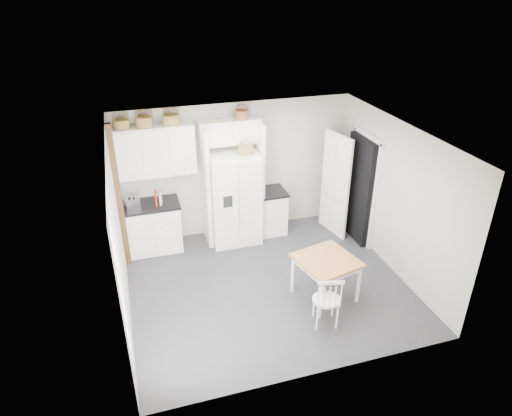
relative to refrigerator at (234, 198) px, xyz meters
name	(u,v)px	position (x,y,z in m)	size (l,w,h in m)	color
floor	(268,285)	(0.15, -1.60, -0.89)	(4.50, 4.50, 0.00)	#323235
ceiling	(270,137)	(0.15, -1.60, 1.71)	(4.50, 4.50, 0.00)	white
wall_back	(236,169)	(0.15, 0.40, 0.41)	(4.50, 4.50, 0.00)	#B2B0A7
wall_left	(119,239)	(-2.10, -1.60, 0.41)	(4.00, 4.00, 0.00)	#B2B0A7
wall_right	(396,198)	(2.40, -1.60, 0.41)	(4.00, 4.00, 0.00)	#B2B0A7
refrigerator	(234,198)	(0.00, 0.00, 0.00)	(0.92, 0.74, 1.79)	white
base_cab_left	(153,227)	(-1.54, 0.10, -0.44)	(0.99, 0.62, 0.91)	white
base_cab_right	(272,212)	(0.79, 0.10, -0.47)	(0.48, 0.58, 0.85)	white
dining_table	(325,278)	(0.93, -2.16, -0.53)	(0.86, 0.86, 0.72)	#AC5E33
windsor_chair	(326,300)	(0.68, -2.73, -0.47)	(0.42, 0.38, 0.85)	white
counter_left	(150,205)	(-1.54, 0.10, 0.04)	(1.03, 0.66, 0.04)	black
counter_right	(272,192)	(0.79, 0.10, -0.02)	(0.52, 0.62, 0.04)	black
toaster	(132,203)	(-1.86, 0.03, 0.15)	(0.25, 0.15, 0.18)	silver
cookbook_red	(156,198)	(-1.44, 0.02, 0.19)	(0.04, 0.17, 0.25)	#A81F09
cookbook_cream	(161,199)	(-1.35, 0.02, 0.17)	(0.03, 0.14, 0.22)	beige
basket_upper_a	(122,124)	(-1.84, 0.23, 1.53)	(0.26, 0.26, 0.15)	brown
basket_upper_b	(144,122)	(-1.47, 0.23, 1.54)	(0.29, 0.29, 0.17)	brown
basket_upper_c	(171,120)	(-1.03, 0.23, 1.54)	(0.29, 0.29, 0.17)	brown
basket_bridge_b	(242,114)	(0.23, 0.23, 1.53)	(0.26, 0.26, 0.15)	brown
basket_fridge_b	(246,150)	(0.21, -0.10, 0.97)	(0.27, 0.27, 0.15)	brown
upper_cabinet	(155,151)	(-1.35, 0.23, 1.01)	(1.40, 0.34, 0.90)	white
bridge_cabinet	(229,131)	(0.00, 0.23, 1.23)	(1.12, 0.34, 0.45)	white
fridge_panel_left	(206,187)	(-0.51, 0.10, 0.26)	(0.08, 0.60, 2.30)	white
fridge_panel_right	(258,180)	(0.51, 0.10, 0.26)	(0.08, 0.60, 2.30)	white
trim_post	(119,198)	(-2.05, -0.25, 0.41)	(0.09, 0.09, 2.60)	#39210D
doorway_void	(360,190)	(2.31, -0.60, 0.13)	(0.18, 0.85, 2.05)	black
door_slab	(335,185)	(1.95, -0.27, 0.13)	(0.80, 0.04, 2.05)	white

